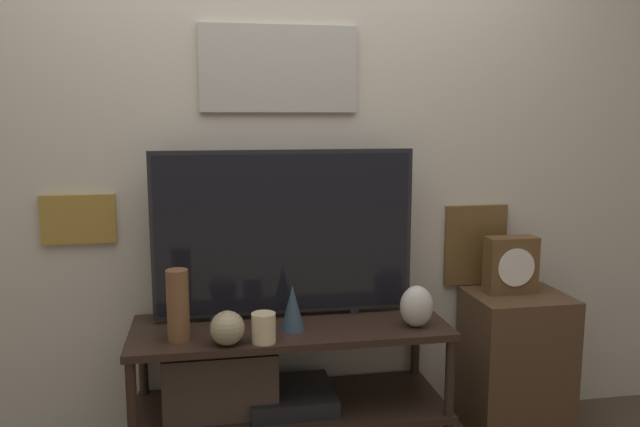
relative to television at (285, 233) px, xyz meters
The scene contains 10 objects.
wall_back 0.43m from the television, 88.28° to the left, with size 6.40×0.08×2.70m.
media_console 0.61m from the television, 135.92° to the right, with size 1.31×0.49×0.59m.
television is the anchor object (origin of this frame).
vase_round_glass 0.50m from the television, 131.29° to the right, with size 0.13×0.13×0.13m.
vase_urn_stoneware 0.63m from the television, 23.61° to the right, with size 0.14×0.12×0.17m.
vase_slim_bronze 0.33m from the television, 87.82° to the right, with size 0.10×0.10×0.19m.
vase_tall_ceramic 0.54m from the television, 154.00° to the right, with size 0.09×0.09×0.28m.
candle_jar 0.45m from the television, 112.50° to the right, with size 0.09×0.09×0.12m.
side_table 1.25m from the television, ahead, with size 0.44×0.37×0.65m.
mantel_clock 1.06m from the television, ahead, with size 0.23×0.11×0.26m.
Camera 1 is at (-0.33, -2.20, 1.46)m, focal length 35.00 mm.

